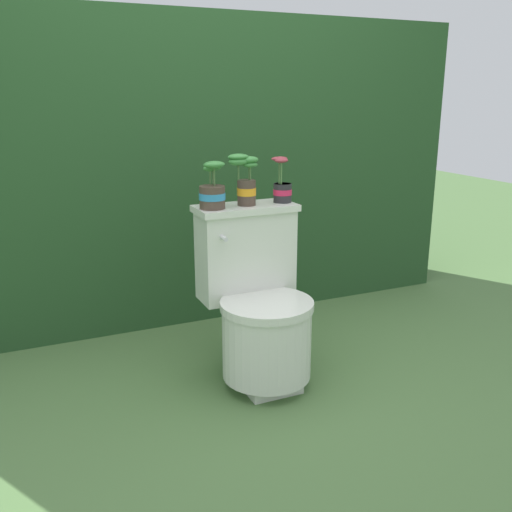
% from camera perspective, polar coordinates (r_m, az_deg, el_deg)
% --- Properties ---
extents(ground_plane, '(12.00, 12.00, 0.00)m').
position_cam_1_polar(ground_plane, '(2.72, 0.33, -12.81)').
color(ground_plane, '#4C703D').
extents(hedge_backdrop, '(3.41, 0.68, 1.73)m').
position_cam_1_polar(hedge_backdrop, '(3.53, -7.82, 8.68)').
color(hedge_backdrop, '#234723').
rests_on(hedge_backdrop, ground).
extents(toilet, '(0.47, 0.56, 0.81)m').
position_cam_1_polar(toilet, '(2.64, 0.25, -5.00)').
color(toilet, silver).
rests_on(toilet, ground).
extents(potted_plant_left, '(0.12, 0.13, 0.21)m').
position_cam_1_polar(potted_plant_left, '(2.56, -4.39, 6.51)').
color(potted_plant_left, '#47382D').
rests_on(potted_plant_left, toilet).
extents(potted_plant_midleft, '(0.14, 0.09, 0.24)m').
position_cam_1_polar(potted_plant_midleft, '(2.63, -1.08, 7.59)').
color(potted_plant_midleft, '#47382D').
rests_on(potted_plant_midleft, toilet).
extents(potted_plant_middle, '(0.10, 0.09, 0.22)m').
position_cam_1_polar(potted_plant_middle, '(2.71, 2.64, 6.87)').
color(potted_plant_middle, '#262628').
rests_on(potted_plant_middle, toilet).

